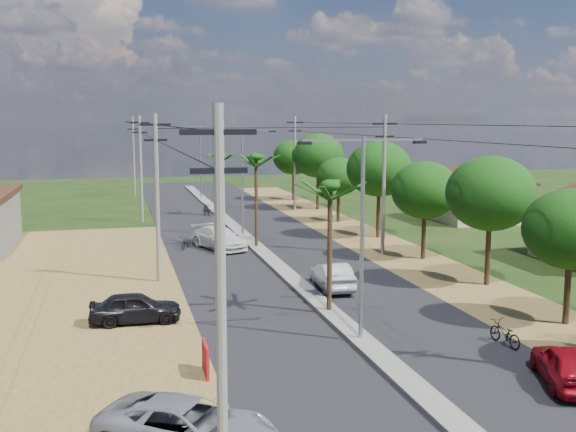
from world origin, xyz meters
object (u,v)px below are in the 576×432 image
at_px(car_parked_dark, 135,308).
at_px(roadside_sign, 206,359).
at_px(car_silver_mid, 332,276).
at_px(moto_rider_east, 505,334).
at_px(car_white_far, 219,239).
at_px(car_parked_silver, 188,428).
at_px(car_red_near, 567,366).

relative_size(car_parked_dark, roadside_sign, 2.85).
relative_size(car_silver_mid, car_parked_dark, 1.09).
height_order(car_parked_dark, moto_rider_east, car_parked_dark).
distance_m(car_silver_mid, car_white_far, 12.84).
relative_size(car_white_far, car_parked_silver, 1.03).
height_order(car_parked_silver, car_parked_dark, car_parked_silver).
bearing_deg(car_parked_dark, car_red_near, -126.52).
distance_m(car_red_near, car_parked_silver, 12.58).
xyz_separation_m(car_silver_mid, car_white_far, (-3.98, 12.21, 0.03)).
bearing_deg(car_parked_silver, moto_rider_east, -33.65).
relative_size(car_white_far, roadside_sign, 3.70).
bearing_deg(car_red_near, car_parked_silver, 26.54).
xyz_separation_m(car_red_near, car_parked_dark, (-13.47, 10.53, -0.01)).
xyz_separation_m(car_silver_mid, car_parked_silver, (-9.00, -15.40, -0.02)).
distance_m(moto_rider_east, roadside_sign, 11.54).
distance_m(car_parked_silver, moto_rider_east, 13.79).
bearing_deg(car_red_near, car_white_far, -53.93).
bearing_deg(roadside_sign, moto_rider_east, 1.02).
relative_size(car_silver_mid, car_white_far, 0.84).
height_order(car_red_near, moto_rider_east, car_red_near).
distance_m(car_white_far, moto_rider_east, 23.53).
relative_size(car_white_far, moto_rider_east, 2.80).
bearing_deg(moto_rider_east, car_silver_mid, -75.09).
height_order(car_red_near, car_white_far, car_white_far).
xyz_separation_m(car_silver_mid, moto_rider_east, (3.70, -10.04, -0.22)).
bearing_deg(car_white_far, moto_rider_east, -91.79).
relative_size(car_red_near, car_silver_mid, 0.93).
xyz_separation_m(car_red_near, moto_rider_east, (0.20, 3.95, -0.20)).
bearing_deg(car_parked_dark, moto_rider_east, -114.19).
bearing_deg(car_parked_dark, roadside_sign, -160.85).
xyz_separation_m(car_white_far, car_parked_silver, (-5.02, -27.60, -0.05)).
bearing_deg(car_red_near, car_parked_dark, -17.89).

